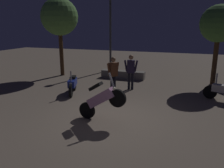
{
  "coord_description": "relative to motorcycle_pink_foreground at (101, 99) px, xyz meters",
  "views": [
    {
      "loc": [
        2.28,
        -6.51,
        3.0
      ],
      "look_at": [
        -0.27,
        0.75,
        1.0
      ],
      "focal_mm": 36.17,
      "sensor_mm": 36.0,
      "label": 1
    }
  ],
  "objects": [
    {
      "name": "person_rider_beside",
      "position": [
        -0.66,
        3.03,
        0.25
      ],
      "size": [
        0.44,
        0.6,
        1.67
      ],
      "rotation": [
        0.0,
        0.0,
        5.7
      ],
      "color": "black",
      "rests_on": "ground_plane"
    },
    {
      "name": "planter_wall_low",
      "position": [
        -1.11,
        6.11,
        -0.52
      ],
      "size": [
        2.55,
        0.5,
        0.45
      ],
      "color": "gray",
      "rests_on": "ground_plane"
    },
    {
      "name": "streetlamp_near",
      "position": [
        -2.63,
        8.2,
        2.43
      ],
      "size": [
        0.36,
        0.36,
        4.99
      ],
      "color": "#38383D",
      "rests_on": "ground_plane"
    },
    {
      "name": "motorcycle_pink_foreground",
      "position": [
        0.0,
        0.0,
        0.0
      ],
      "size": [
        1.66,
        0.42,
        1.63
      ],
      "rotation": [
        0.0,
        0.0,
        -0.12
      ],
      "color": "black",
      "rests_on": "ground_plane"
    },
    {
      "name": "person_bystander_far",
      "position": [
        -0.08,
        3.95,
        0.26
      ],
      "size": [
        0.67,
        0.31,
        1.68
      ],
      "rotation": [
        0.0,
        0.0,
        4.92
      ],
      "color": "black",
      "rests_on": "ground_plane"
    },
    {
      "name": "ground_plane",
      "position": [
        0.27,
        0.25,
        -0.74
      ],
      "size": [
        40.0,
        40.0,
        0.0
      ],
      "primitive_type": "plane",
      "color": "#756656"
    },
    {
      "name": "tree_center_bg",
      "position": [
        3.74,
        6.33,
        2.31
      ],
      "size": [
        1.85,
        1.85,
        4.02
      ],
      "color": "#4C331E",
      "rests_on": "ground_plane"
    },
    {
      "name": "motorcycle_blue_parked_left",
      "position": [
        -2.4,
        2.46,
        -0.31
      ],
      "size": [
        0.67,
        1.59,
        1.11
      ],
      "rotation": [
        0.0,
        0.0,
        5.07
      ],
      "color": "black",
      "rests_on": "ground_plane"
    },
    {
      "name": "tree_left_bg",
      "position": [
        -4.93,
        5.72,
        2.73
      ],
      "size": [
        2.17,
        2.17,
        4.59
      ],
      "color": "#4C331E",
      "rests_on": "ground_plane"
    }
  ]
}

